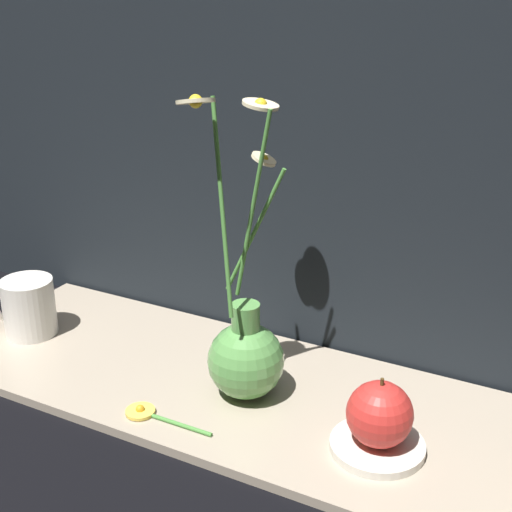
% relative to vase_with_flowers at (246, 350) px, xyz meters
% --- Properties ---
extents(ground_plane, '(6.00, 6.00, 0.00)m').
position_rel_vase_with_flowers_xyz_m(ground_plane, '(0.01, 0.01, -0.07)').
color(ground_plane, black).
extents(shelf, '(0.89, 0.29, 0.01)m').
position_rel_vase_with_flowers_xyz_m(shelf, '(0.01, 0.01, -0.07)').
color(shelf, tan).
rests_on(shelf, ground_plane).
extents(vase_with_flowers, '(0.11, 0.16, 0.38)m').
position_rel_vase_with_flowers_xyz_m(vase_with_flowers, '(0.00, 0.00, 0.00)').
color(vase_with_flowers, '#59994C').
rests_on(vase_with_flowers, shelf).
extents(yellow_mug, '(0.08, 0.07, 0.08)m').
position_rel_vase_with_flowers_xyz_m(yellow_mug, '(-0.36, -0.00, -0.02)').
color(yellow_mug, silver).
rests_on(yellow_mug, shelf).
extents(saucer_plate, '(0.11, 0.11, 0.01)m').
position_rel_vase_with_flowers_xyz_m(saucer_plate, '(0.18, -0.03, -0.06)').
color(saucer_plate, silver).
rests_on(saucer_plate, shelf).
extents(orange_fruit, '(0.07, 0.07, 0.08)m').
position_rel_vase_with_flowers_xyz_m(orange_fruit, '(0.18, -0.03, -0.01)').
color(orange_fruit, red).
rests_on(orange_fruit, saucer_plate).
extents(loose_daisy, '(0.12, 0.04, 0.01)m').
position_rel_vase_with_flowers_xyz_m(loose_daisy, '(-0.08, -0.10, -0.06)').
color(loose_daisy, '#4C8E3D').
rests_on(loose_daisy, shelf).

